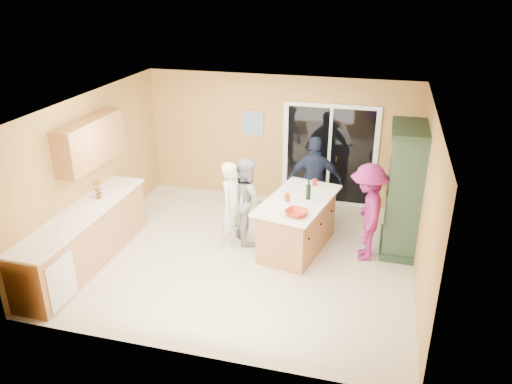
% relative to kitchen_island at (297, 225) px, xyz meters
% --- Properties ---
extents(floor, '(5.50, 5.50, 0.00)m').
position_rel_kitchen_island_xyz_m(floor, '(-0.79, -0.47, -0.44)').
color(floor, white).
rests_on(floor, ground).
extents(ceiling, '(5.50, 5.00, 0.10)m').
position_rel_kitchen_island_xyz_m(ceiling, '(-0.79, -0.47, 2.16)').
color(ceiling, silver).
rests_on(ceiling, wall_back).
extents(wall_back, '(5.50, 0.10, 2.60)m').
position_rel_kitchen_island_xyz_m(wall_back, '(-0.79, 2.03, 0.86)').
color(wall_back, '#EDC261').
rests_on(wall_back, ground).
extents(wall_front, '(5.50, 0.10, 2.60)m').
position_rel_kitchen_island_xyz_m(wall_front, '(-0.79, -2.97, 0.86)').
color(wall_front, '#EDC261').
rests_on(wall_front, ground).
extents(wall_left, '(0.10, 5.00, 2.60)m').
position_rel_kitchen_island_xyz_m(wall_left, '(-3.54, -0.47, 0.86)').
color(wall_left, '#EDC261').
rests_on(wall_left, ground).
extents(wall_right, '(0.10, 5.00, 2.60)m').
position_rel_kitchen_island_xyz_m(wall_right, '(1.96, -0.47, 0.86)').
color(wall_right, '#EDC261').
rests_on(wall_right, ground).
extents(left_cabinet_run, '(0.65, 3.05, 1.24)m').
position_rel_kitchen_island_xyz_m(left_cabinet_run, '(-3.24, -1.52, 0.02)').
color(left_cabinet_run, '#B47946').
rests_on(left_cabinet_run, floor).
extents(upper_cabinets, '(0.35, 1.60, 0.75)m').
position_rel_kitchen_island_xyz_m(upper_cabinets, '(-3.36, -0.67, 1.44)').
color(upper_cabinets, '#B47946').
rests_on(upper_cabinets, wall_left).
extents(sliding_door, '(1.90, 0.07, 2.10)m').
position_rel_kitchen_island_xyz_m(sliding_door, '(0.26, 2.00, 0.61)').
color(sliding_door, white).
rests_on(sliding_door, floor).
extents(framed_picture, '(0.46, 0.04, 0.56)m').
position_rel_kitchen_island_xyz_m(framed_picture, '(-1.34, 2.01, 1.16)').
color(framed_picture, tan).
rests_on(framed_picture, wall_back).
extents(kitchen_island, '(1.31, 1.95, 0.94)m').
position_rel_kitchen_island_xyz_m(kitchen_island, '(0.00, 0.00, 0.00)').
color(kitchen_island, '#B47946').
rests_on(kitchen_island, floor).
extents(green_hutch, '(0.63, 1.19, 2.19)m').
position_rel_kitchen_island_xyz_m(green_hutch, '(1.70, 0.48, 0.63)').
color(green_hutch, '#203423').
rests_on(green_hutch, floor).
extents(woman_white, '(0.50, 0.64, 1.55)m').
position_rel_kitchen_island_xyz_m(woman_white, '(-1.10, -0.19, 0.33)').
color(woman_white, silver).
rests_on(woman_white, floor).
extents(woman_grey, '(0.90, 0.95, 1.54)m').
position_rel_kitchen_island_xyz_m(woman_grey, '(-0.93, 0.11, 0.33)').
color(woman_grey, '#A8A7AA').
rests_on(woman_grey, floor).
extents(woman_navy, '(1.05, 0.55, 1.72)m').
position_rel_kitchen_island_xyz_m(woman_navy, '(0.12, 1.03, 0.42)').
color(woman_navy, '#171D34').
rests_on(woman_navy, floor).
extents(woman_magenta, '(0.70, 1.12, 1.66)m').
position_rel_kitchen_island_xyz_m(woman_magenta, '(1.14, -0.00, 0.39)').
color(woman_magenta, '#881D63').
rests_on(woman_magenta, floor).
extents(serving_bowl, '(0.43, 0.43, 0.08)m').
position_rel_kitchen_island_xyz_m(serving_bowl, '(0.08, -0.61, 0.54)').
color(serving_bowl, '#AE2913').
rests_on(serving_bowl, kitchen_island).
extents(tulip_vase, '(0.20, 0.15, 0.33)m').
position_rel_kitchen_island_xyz_m(tulip_vase, '(-3.24, -0.83, 0.67)').
color(tulip_vase, '#BD3412').
rests_on(tulip_vase, left_cabinet_run).
extents(tumbler_near, '(0.11, 0.11, 0.12)m').
position_rel_kitchen_island_xyz_m(tumbler_near, '(0.17, 0.64, 0.56)').
color(tumbler_near, '#AE2913').
rests_on(tumbler_near, kitchen_island).
extents(tumbler_far, '(0.10, 0.10, 0.13)m').
position_rel_kitchen_island_xyz_m(tumbler_far, '(-0.17, -0.12, 0.56)').
color(tumbler_far, '#AE2913').
rests_on(tumbler_far, kitchen_island).
extents(wine_bottle, '(0.08, 0.08, 0.35)m').
position_rel_kitchen_island_xyz_m(wine_bottle, '(0.16, 0.04, 0.63)').
color(wine_bottle, black).
rests_on(wine_bottle, kitchen_island).
extents(white_plate, '(0.26, 0.26, 0.02)m').
position_rel_kitchen_island_xyz_m(white_plate, '(-0.16, -0.60, 0.51)').
color(white_plate, silver).
rests_on(white_plate, kitchen_island).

